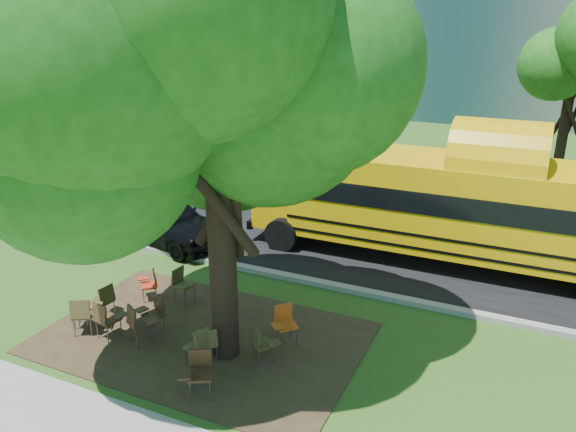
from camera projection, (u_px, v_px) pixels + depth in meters
The scene contains 29 objects.
ground at pixel (178, 318), 13.37m from camera, with size 160.00×160.00×0.00m, color #31571B.
dirt_patch at pixel (202, 338), 12.54m from camera, with size 7.00×4.50×0.03m, color #382819.
asphalt_road at pixel (296, 223), 19.34m from camera, with size 80.00×8.00×0.04m, color black.
kerb_near at pixel (240, 267), 15.91m from camera, with size 80.00×0.25×0.14m, color gray.
kerb_far at pixel (337, 190), 22.83m from camera, with size 80.00×0.25×0.14m, color gray.
bg_tree_0 at pixel (123, 62), 27.62m from camera, with size 5.20×5.20×7.18m.
bg_tree_1 at pixel (35, 40), 32.18m from camera, with size 6.00×6.00×8.40m.
bg_tree_2 at pixel (278, 70), 27.56m from camera, with size 4.80×4.80×6.62m.
bg_tree_3 at pixel (574, 66), 20.49m from camera, with size 5.60×5.60×7.84m.
main_tree at pixel (215, 98), 10.14m from camera, with size 7.20×7.20×9.01m.
school_bus at pixel (487, 209), 15.47m from camera, with size 12.53×2.89×3.06m.
chair_0 at pixel (83, 310), 12.78m from camera, with size 0.53×0.60×0.78m.
chair_1 at pixel (106, 317), 12.29m from camera, with size 0.69×0.55×0.93m.
chair_2 at pixel (84, 312), 12.50m from camera, with size 0.63×0.76×0.94m.
chair_3 at pixel (154, 311), 12.65m from camera, with size 0.67×0.53×0.85m.
chair_4 at pixel (139, 321), 12.10m from camera, with size 0.79×0.63×0.95m.
chair_5 at pixel (199, 369), 10.49m from camera, with size 0.64×0.77×0.94m.
chair_6 at pixel (200, 343), 11.42m from camera, with size 0.51×0.65×0.87m.
chair_7 at pixel (261, 342), 11.49m from camera, with size 0.71×0.56×0.83m.
chair_8 at pixel (104, 298), 13.15m from camera, with size 0.53×0.65×0.91m.
chair_9 at pixel (150, 282), 14.08m from camera, with size 0.68×0.54×0.80m.
chair_10 at pixel (181, 282), 13.95m from camera, with size 0.53×0.63×0.90m.
chair_11 at pixel (209, 341), 11.55m from camera, with size 0.54×0.68×0.79m.
chair_12 at pixel (284, 321), 12.19m from camera, with size 0.61×0.77×0.90m.
black_car at pixel (164, 219), 17.59m from camera, with size 1.82×4.53×1.54m, color black.
bg_car_silver at pixel (45, 143), 28.53m from camera, with size 1.29×3.70×1.22m, color gray.
bg_car_red at pixel (157, 155), 25.76m from camera, with size 2.31×5.00×1.39m, color maroon.
pedestrian_a at pixel (95, 130), 30.44m from camera, with size 0.62×0.41×1.69m, color #36447A.
pedestrian_b at pixel (75, 128), 30.98m from camera, with size 0.82×0.64×1.68m, color #81634D.
Camera 1 is at (7.27, -9.58, 6.86)m, focal length 35.00 mm.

